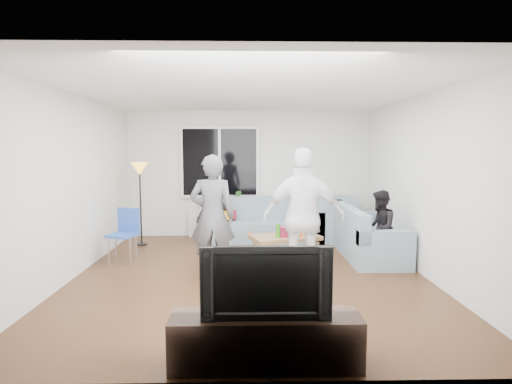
{
  "coord_description": "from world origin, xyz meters",
  "views": [
    {
      "loc": [
        -0.04,
        -5.82,
        1.83
      ],
      "look_at": [
        0.1,
        0.6,
        1.15
      ],
      "focal_mm": 28.9,
      "sensor_mm": 36.0,
      "label": 1
    }
  ],
  "objects_px": {
    "sofa_back_section": "(264,219)",
    "sofa_right_section": "(368,231)",
    "player_left": "(212,216)",
    "tv_console": "(266,340)",
    "floor_lamp": "(141,204)",
    "side_chair": "(123,236)",
    "spectator_back": "(215,211)",
    "television": "(266,280)",
    "player_right": "(304,218)",
    "coffee_table": "(285,247)",
    "spectator_right": "(379,228)"
  },
  "relations": [
    {
      "from": "sofa_back_section",
      "to": "sofa_right_section",
      "type": "bearing_deg",
      "value": -35.23
    },
    {
      "from": "player_left",
      "to": "tv_console",
      "type": "relative_size",
      "value": 1.09
    },
    {
      "from": "sofa_right_section",
      "to": "floor_lamp",
      "type": "xyz_separation_m",
      "value": [
        -4.07,
        0.87,
        0.36
      ]
    },
    {
      "from": "side_chair",
      "to": "player_left",
      "type": "bearing_deg",
      "value": -8.54
    },
    {
      "from": "spectator_back",
      "to": "television",
      "type": "bearing_deg",
      "value": -95.78
    },
    {
      "from": "tv_console",
      "to": "television",
      "type": "xyz_separation_m",
      "value": [
        -0.0,
        0.0,
        0.53
      ]
    },
    {
      "from": "television",
      "to": "player_right",
      "type": "bearing_deg",
      "value": 73.65
    },
    {
      "from": "sofa_back_section",
      "to": "floor_lamp",
      "type": "bearing_deg",
      "value": -171.51
    },
    {
      "from": "sofa_back_section",
      "to": "floor_lamp",
      "type": "distance_m",
      "value": 2.4
    },
    {
      "from": "sofa_back_section",
      "to": "sofa_right_section",
      "type": "height_order",
      "value": "same"
    },
    {
      "from": "side_chair",
      "to": "player_right",
      "type": "xyz_separation_m",
      "value": [
        2.76,
        -1.22,
        0.49
      ]
    },
    {
      "from": "player_right",
      "to": "sofa_right_section",
      "type": "bearing_deg",
      "value": -127.04
    },
    {
      "from": "coffee_table",
      "to": "player_right",
      "type": "xyz_separation_m",
      "value": [
        0.12,
        -1.32,
        0.72
      ]
    },
    {
      "from": "floor_lamp",
      "to": "sofa_back_section",
      "type": "bearing_deg",
      "value": 8.49
    },
    {
      "from": "player_right",
      "to": "spectator_back",
      "type": "distance_m",
      "value": 3.12
    },
    {
      "from": "player_left",
      "to": "spectator_right",
      "type": "bearing_deg",
      "value": -167.33
    },
    {
      "from": "sofa_right_section",
      "to": "coffee_table",
      "type": "distance_m",
      "value": 1.47
    },
    {
      "from": "sofa_right_section",
      "to": "coffee_table",
      "type": "relative_size",
      "value": 1.82
    },
    {
      "from": "coffee_table",
      "to": "tv_console",
      "type": "relative_size",
      "value": 0.69
    },
    {
      "from": "coffee_table",
      "to": "player_right",
      "type": "bearing_deg",
      "value": -84.68
    },
    {
      "from": "spectator_back",
      "to": "player_right",
      "type": "bearing_deg",
      "value": -78.56
    },
    {
      "from": "tv_console",
      "to": "coffee_table",
      "type": "bearing_deg",
      "value": 81.96
    },
    {
      "from": "spectator_back",
      "to": "floor_lamp",
      "type": "bearing_deg",
      "value": -179.66
    },
    {
      "from": "coffee_table",
      "to": "television",
      "type": "relative_size",
      "value": 1.03
    },
    {
      "from": "spectator_right",
      "to": "player_right",
      "type": "bearing_deg",
      "value": -35.05
    },
    {
      "from": "player_left",
      "to": "sofa_right_section",
      "type": "bearing_deg",
      "value": -154.99
    },
    {
      "from": "spectator_back",
      "to": "tv_console",
      "type": "relative_size",
      "value": 0.73
    },
    {
      "from": "floor_lamp",
      "to": "player_right",
      "type": "distance_m",
      "value": 3.65
    },
    {
      "from": "floor_lamp",
      "to": "tv_console",
      "type": "height_order",
      "value": "floor_lamp"
    },
    {
      "from": "tv_console",
      "to": "television",
      "type": "distance_m",
      "value": 0.53
    },
    {
      "from": "player_left",
      "to": "sofa_back_section",
      "type": "bearing_deg",
      "value": -107.77
    },
    {
      "from": "spectator_right",
      "to": "spectator_back",
      "type": "distance_m",
      "value": 3.27
    },
    {
      "from": "spectator_right",
      "to": "tv_console",
      "type": "height_order",
      "value": "spectator_right"
    },
    {
      "from": "side_chair",
      "to": "tv_console",
      "type": "height_order",
      "value": "side_chair"
    },
    {
      "from": "spectator_right",
      "to": "spectator_back",
      "type": "xyz_separation_m",
      "value": [
        -2.7,
        1.85,
        -0.01
      ]
    },
    {
      "from": "coffee_table",
      "to": "floor_lamp",
      "type": "height_order",
      "value": "floor_lamp"
    },
    {
      "from": "player_left",
      "to": "television",
      "type": "bearing_deg",
      "value": 106.6
    },
    {
      "from": "side_chair",
      "to": "tv_console",
      "type": "relative_size",
      "value": 0.54
    },
    {
      "from": "player_right",
      "to": "spectator_right",
      "type": "xyz_separation_m",
      "value": [
        1.31,
        0.92,
        -0.33
      ]
    },
    {
      "from": "spectator_right",
      "to": "tv_console",
      "type": "distance_m",
      "value": 3.53
    },
    {
      "from": "spectator_right",
      "to": "player_left",
      "type": "bearing_deg",
      "value": -59.28
    },
    {
      "from": "floor_lamp",
      "to": "sofa_right_section",
      "type": "bearing_deg",
      "value": -12.06
    },
    {
      "from": "sofa_back_section",
      "to": "player_left",
      "type": "height_order",
      "value": "player_left"
    },
    {
      "from": "sofa_right_section",
      "to": "player_left",
      "type": "bearing_deg",
      "value": 113.1
    },
    {
      "from": "coffee_table",
      "to": "spectator_right",
      "type": "height_order",
      "value": "spectator_right"
    },
    {
      "from": "floor_lamp",
      "to": "spectator_back",
      "type": "distance_m",
      "value": 1.44
    },
    {
      "from": "tv_console",
      "to": "television",
      "type": "relative_size",
      "value": 1.5
    },
    {
      "from": "floor_lamp",
      "to": "spectator_back",
      "type": "bearing_deg",
      "value": 15.49
    },
    {
      "from": "coffee_table",
      "to": "spectator_back",
      "type": "xyz_separation_m",
      "value": [
        -1.26,
        1.45,
        0.38
      ]
    },
    {
      "from": "player_left",
      "to": "tv_console",
      "type": "bearing_deg",
      "value": 106.6
    }
  ]
}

